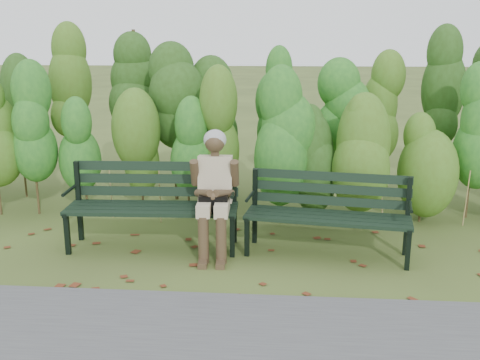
{
  "coord_description": "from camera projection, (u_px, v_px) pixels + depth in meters",
  "views": [
    {
      "loc": [
        0.48,
        -5.6,
        2.28
      ],
      "look_at": [
        0.0,
        0.35,
        0.75
      ],
      "focal_mm": 42.0,
      "sensor_mm": 36.0,
      "label": 1
    }
  ],
  "objects": [
    {
      "name": "seated_woman",
      "position": [
        214.0,
        185.0,
        5.93
      ],
      "size": [
        0.52,
        0.77,
        1.33
      ],
      "color": "beige",
      "rests_on": "ground"
    },
    {
      "name": "leaf_litter",
      "position": [
        242.0,
        260.0,
        5.88
      ],
      "size": [
        5.58,
        2.26,
        0.01
      ],
      "color": "brown",
      "rests_on": "ground"
    },
    {
      "name": "bench_left",
      "position": [
        154.0,
        198.0,
        6.19
      ],
      "size": [
        1.88,
        0.68,
        0.93
      ],
      "color": "black",
      "rests_on": "ground"
    },
    {
      "name": "ground",
      "position": [
        237.0,
        256.0,
        6.01
      ],
      "size": [
        80.0,
        80.0,
        0.0
      ],
      "primitive_type": "plane",
      "color": "#3D4A21"
    },
    {
      "name": "hedge_band",
      "position": [
        249.0,
        115.0,
        7.49
      ],
      "size": [
        11.04,
        1.67,
        2.42
      ],
      "color": "#47381E",
      "rests_on": "ground"
    },
    {
      "name": "bench_right",
      "position": [
        328.0,
        208.0,
        5.98
      ],
      "size": [
        1.79,
        0.81,
        0.86
      ],
      "color": "black",
      "rests_on": "ground"
    }
  ]
}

